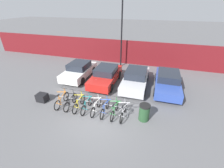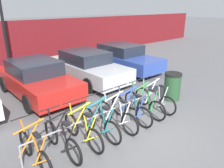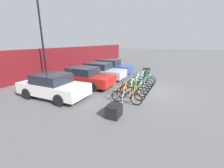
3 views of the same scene
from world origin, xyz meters
name	(u,v)px [view 1 (image 1 of 3)]	position (x,y,z in m)	size (l,w,h in m)	color
ground_plane	(99,118)	(0.00, 0.00, 0.00)	(120.00, 120.00, 0.00)	#59595B
hoarding_wall	(130,52)	(0.00, 9.50, 1.28)	(36.00, 0.16, 2.55)	maroon
bike_rack	(92,103)	(-0.70, 0.68, 0.50)	(4.72, 0.04, 0.57)	gray
bicycle_orange	(62,100)	(-2.79, 0.53, 0.38)	(0.68, 1.71, 1.05)	black
bicycle_black	(71,102)	(-2.13, 0.53, 0.38)	(0.68, 1.71, 1.05)	black
bicycle_yellow	(79,103)	(-1.53, 0.53, 0.38)	(0.68, 1.71, 1.05)	black
bicycle_teal	(87,105)	(-0.98, 0.53, 0.38)	(0.68, 1.71, 1.05)	black
bicycle_white	(96,107)	(-0.36, 0.53, 0.38)	(0.68, 1.71, 1.05)	black
bicycle_blue	(105,108)	(0.23, 0.53, 0.38)	(0.68, 1.71, 1.05)	black
bicycle_green	(115,110)	(0.84, 0.53, 0.38)	(0.68, 1.71, 1.05)	black
bicycle_silver	(123,112)	(1.38, 0.53, 0.38)	(0.68, 1.71, 1.05)	black
car_white	(79,70)	(-3.66, 4.71, 0.69)	(1.91, 4.08, 1.40)	silver
car_red	(106,75)	(-1.02, 4.41, 0.69)	(1.91, 4.30, 1.40)	red
car_silver	(136,78)	(1.48, 4.56, 0.69)	(1.91, 4.53, 1.40)	#B7B7BC
car_blue	(168,81)	(3.93, 4.76, 0.69)	(1.91, 4.60, 1.40)	#2D479E
lamp_post	(122,30)	(-0.72, 8.50, 3.76)	(0.24, 0.44, 6.81)	black
trash_bin	(144,112)	(2.58, 0.65, 0.52)	(0.63, 0.63, 1.03)	#234728
cargo_crate	(42,97)	(-4.38, 0.54, 0.28)	(0.70, 0.56, 0.55)	black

